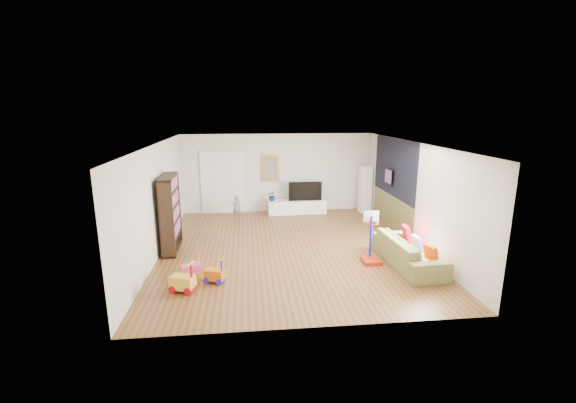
{
  "coord_description": "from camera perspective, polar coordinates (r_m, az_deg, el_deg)",
  "views": [
    {
      "loc": [
        -1.06,
        -9.38,
        3.54
      ],
      "look_at": [
        0.0,
        0.4,
        1.15
      ],
      "focal_mm": 24.0,
      "sensor_mm": 36.0,
      "label": 1
    }
  ],
  "objects": [
    {
      "name": "child",
      "position": [
        12.62,
        -7.62,
        -0.91
      ],
      "size": [
        0.32,
        0.25,
        0.78
      ],
      "primitive_type": "imported",
      "rotation": [
        0.0,
        0.0,
        3.38
      ],
      "color": "slate",
      "rests_on": "ground"
    },
    {
      "name": "floor",
      "position": [
        10.08,
        0.25,
        -6.9
      ],
      "size": [
        6.5,
        7.5,
        0.0
      ],
      "primitive_type": "cube",
      "color": "brown",
      "rests_on": "ground"
    },
    {
      "name": "olive_wainscot",
      "position": [
        11.99,
        15.03,
        -1.5
      ],
      "size": [
        0.01,
        3.2,
        1.0
      ],
      "primitive_type": "cube",
      "color": "brown",
      "rests_on": "wall_right"
    },
    {
      "name": "ride_on_orange",
      "position": [
        8.25,
        -10.87,
        -9.99
      ],
      "size": [
        0.46,
        0.37,
        0.53
      ],
      "primitive_type": "cube",
      "rotation": [
        0.0,
        0.0,
        -0.35
      ],
      "color": "#D2610A",
      "rests_on": "ground"
    },
    {
      "name": "basketball_hoop",
      "position": [
        9.19,
        12.41,
        -5.28
      ],
      "size": [
        0.43,
        0.52,
        1.21
      ],
      "primitive_type": "cube",
      "rotation": [
        0.0,
        0.0,
        -0.04
      ],
      "color": "#A9280E",
      "rests_on": "ground"
    },
    {
      "name": "pillow_center",
      "position": [
        9.36,
        18.64,
        -5.9
      ],
      "size": [
        0.11,
        0.35,
        0.35
      ],
      "primitive_type": "cube",
      "rotation": [
        0.0,
        0.0,
        0.06
      ],
      "color": "silver",
      "rests_on": "sofa"
    },
    {
      "name": "navy_accent",
      "position": [
        11.72,
        15.44,
        4.88
      ],
      "size": [
        0.01,
        3.2,
        1.7
      ],
      "primitive_type": "cube",
      "color": "black",
      "rests_on": "wall_right"
    },
    {
      "name": "vase_plant",
      "position": [
        13.07,
        -2.33,
        0.88
      ],
      "size": [
        0.4,
        0.37,
        0.37
      ],
      "primitive_type": "imported",
      "rotation": [
        0.0,
        0.0,
        -0.31
      ],
      "color": "#051C91",
      "rests_on": "media_console"
    },
    {
      "name": "pillow_left",
      "position": [
        8.87,
        20.4,
        -7.14
      ],
      "size": [
        0.18,
        0.35,
        0.34
      ],
      "primitive_type": "cube",
      "rotation": [
        0.0,
        0.0,
        0.28
      ],
      "color": "#CF3B00",
      "rests_on": "sofa"
    },
    {
      "name": "doorway",
      "position": [
        13.35,
        -9.69,
        2.71
      ],
      "size": [
        1.45,
        0.06,
        2.1
      ],
      "primitive_type": "cube",
      "color": "white",
      "rests_on": "ground"
    },
    {
      "name": "ride_on_pink",
      "position": [
        8.58,
        -14.19,
        -9.19
      ],
      "size": [
        0.47,
        0.38,
        0.54
      ],
      "primitive_type": "cube",
      "rotation": [
        0.0,
        0.0,
        0.39
      ],
      "color": "#E14577",
      "rests_on": "ground"
    },
    {
      "name": "sofa",
      "position": [
        9.36,
        17.4,
        -7.05
      ],
      "size": [
        1.0,
        2.3,
        0.66
      ],
      "primitive_type": "imported",
      "rotation": [
        0.0,
        0.0,
        1.62
      ],
      "color": "olive",
      "rests_on": "ground"
    },
    {
      "name": "painting_back",
      "position": [
        13.26,
        -2.62,
        5.02
      ],
      "size": [
        0.62,
        0.06,
        0.92
      ],
      "primitive_type": "cube",
      "color": "gold",
      "rests_on": "wall_back"
    },
    {
      "name": "wall_back",
      "position": [
        13.35,
        -1.55,
        4.22
      ],
      "size": [
        6.5,
        0.0,
        2.7
      ],
      "primitive_type": "cube",
      "color": "silver",
      "rests_on": "ground"
    },
    {
      "name": "wall_front",
      "position": [
        6.13,
        4.21,
        -7.32
      ],
      "size": [
        6.5,
        0.0,
        2.7
      ],
      "primitive_type": "cube",
      "color": "white",
      "rests_on": "ground"
    },
    {
      "name": "ceiling",
      "position": [
        9.47,
        0.26,
        8.57
      ],
      "size": [
        6.5,
        7.5,
        0.0
      ],
      "primitive_type": "cube",
      "color": "white",
      "rests_on": "ground"
    },
    {
      "name": "tall_cabinet",
      "position": [
        13.61,
        11.34,
        1.82
      ],
      "size": [
        0.39,
        0.39,
        1.62
      ],
      "primitive_type": "cube",
      "rotation": [
        0.0,
        0.0,
        0.02
      ],
      "color": "white",
      "rests_on": "ground"
    },
    {
      "name": "artwork_right",
      "position": [
        11.93,
        14.71,
        3.61
      ],
      "size": [
        0.04,
        0.56,
        0.46
      ],
      "primitive_type": "cube",
      "color": "#7F3F8C",
      "rests_on": "wall_right"
    },
    {
      "name": "tv",
      "position": [
        13.21,
        2.49,
        1.64
      ],
      "size": [
        1.13,
        0.15,
        0.65
      ],
      "primitive_type": "imported",
      "rotation": [
        0.0,
        0.0,
        -0.0
      ],
      "color": "black",
      "rests_on": "media_console"
    },
    {
      "name": "wall_left",
      "position": [
        9.87,
        -18.84,
        0.1
      ],
      "size": [
        0.0,
        7.5,
        2.7
      ],
      "primitive_type": "cube",
      "color": "silver",
      "rests_on": "ground"
    },
    {
      "name": "bookshelf",
      "position": [
        10.13,
        -17.05,
        -1.7
      ],
      "size": [
        0.39,
        1.33,
        1.92
      ],
      "primitive_type": "cube",
      "rotation": [
        0.0,
        0.0,
        0.04
      ],
      "color": "black",
      "rests_on": "ground"
    },
    {
      "name": "pillow_right",
      "position": [
        9.96,
        17.23,
        -4.62
      ],
      "size": [
        0.15,
        0.42,
        0.41
      ],
      "primitive_type": "cube",
      "rotation": [
        0.0,
        0.0,
        -0.09
      ],
      "color": "#B5001C",
      "rests_on": "sofa"
    },
    {
      "name": "ride_on_yellow",
      "position": [
        7.98,
        -15.39,
        -10.74
      ],
      "size": [
        0.54,
        0.43,
        0.62
      ],
      "primitive_type": "cube",
      "rotation": [
        0.0,
        0.0,
        -0.35
      ],
      "color": "gold",
      "rests_on": "ground"
    },
    {
      "name": "wall_right",
      "position": [
        10.55,
        18.09,
        0.99
      ],
      "size": [
        0.0,
        7.5,
        2.7
      ],
      "primitive_type": "cube",
      "color": "silver",
      "rests_on": "ground"
    },
    {
      "name": "media_console",
      "position": [
        13.27,
        1.33,
        -0.77
      ],
      "size": [
        2.01,
        0.56,
        0.47
      ],
      "primitive_type": "cube",
      "rotation": [
        0.0,
        0.0,
        0.03
      ],
      "color": "white",
      "rests_on": "ground"
    }
  ]
}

